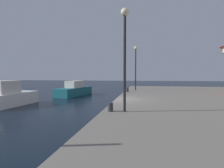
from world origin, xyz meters
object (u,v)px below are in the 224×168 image
at_px(lamp_post_mid_promenade, 136,61).
at_px(bollard_north, 110,107).
at_px(lamp_post_near_edge, 125,42).
at_px(motorboat_teal, 74,90).
at_px(motorboat_white, 8,96).
at_px(bollard_center, 127,90).

height_order(lamp_post_mid_promenade, bollard_north, lamp_post_mid_promenade).
xyz_separation_m(lamp_post_near_edge, lamp_post_mid_promenade, (-0.01, 11.66, -0.01)).
xyz_separation_m(motorboat_teal, lamp_post_near_edge, (7.19, -12.71, 3.29)).
distance_m(motorboat_white, bollard_north, 10.39).
bearing_deg(bollard_north, motorboat_teal, 117.18).
xyz_separation_m(motorboat_teal, motorboat_white, (-2.59, -7.80, 0.09)).
bearing_deg(lamp_post_near_edge, bollard_north, -176.14).
distance_m(lamp_post_near_edge, bollard_center, 10.06).
xyz_separation_m(lamp_post_mid_promenade, bollard_center, (-0.68, -2.06, -2.93)).
xyz_separation_m(lamp_post_near_edge, bollard_north, (-0.64, -0.04, -2.94)).
bearing_deg(bollard_center, bollard_north, -89.69).
xyz_separation_m(motorboat_white, lamp_post_near_edge, (9.78, -4.91, 3.19)).
relative_size(motorboat_teal, motorboat_white, 1.18).
relative_size(bollard_center, bollard_north, 1.00).
distance_m(motorboat_teal, motorboat_white, 8.22).
bearing_deg(lamp_post_near_edge, motorboat_white, 153.34).
xyz_separation_m(bollard_center, bollard_north, (0.05, -9.64, 0.00)).
height_order(motorboat_white, lamp_post_near_edge, lamp_post_near_edge).
height_order(motorboat_white, bollard_north, motorboat_white).
height_order(lamp_post_near_edge, bollard_center, lamp_post_near_edge).
bearing_deg(lamp_post_mid_promenade, bollard_center, -108.25).
relative_size(motorboat_teal, bollard_north, 14.31).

